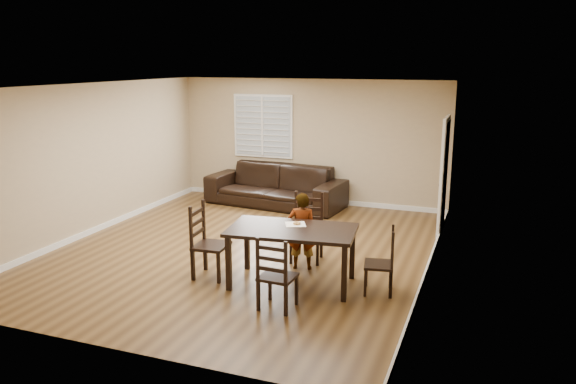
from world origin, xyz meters
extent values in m
plane|color=brown|center=(0.00, 0.00, 0.00)|extent=(7.00, 7.00, 0.00)
cube|color=tan|center=(0.00, 3.50, 1.35)|extent=(6.00, 0.04, 2.70)
cube|color=tan|center=(0.00, -3.50, 1.35)|extent=(6.00, 0.04, 2.70)
cube|color=tan|center=(-3.00, 0.00, 1.35)|extent=(0.04, 7.00, 2.70)
cube|color=tan|center=(3.00, 0.00, 1.35)|extent=(0.04, 7.00, 2.70)
cube|color=white|center=(0.00, 0.00, 2.70)|extent=(6.00, 7.00, 0.04)
cube|color=white|center=(-1.10, 3.45, 1.65)|extent=(1.40, 0.08, 1.40)
cube|color=white|center=(2.97, 2.20, 1.02)|extent=(0.06, 0.94, 2.05)
cylinder|color=#332114|center=(2.94, 1.90, 0.95)|extent=(0.06, 0.06, 0.02)
cube|color=white|center=(0.00, 3.48, 0.05)|extent=(6.00, 0.03, 0.10)
cube|color=white|center=(-2.98, 0.00, 0.05)|extent=(0.03, 7.00, 0.10)
cube|color=white|center=(2.98, 0.00, 0.05)|extent=(0.03, 7.00, 0.10)
cube|color=black|center=(1.25, -1.09, 0.80)|extent=(1.85, 1.18, 0.05)
cube|color=black|center=(0.50, -1.59, 0.39)|extent=(0.08, 0.08, 0.77)
cube|color=black|center=(2.08, -1.41, 0.39)|extent=(0.08, 0.08, 0.77)
cube|color=black|center=(0.41, -0.77, 0.39)|extent=(0.08, 0.08, 0.77)
cube|color=black|center=(1.99, -0.59, 0.39)|extent=(0.08, 0.08, 0.77)
cube|color=black|center=(1.13, -0.11, 0.46)|extent=(0.54, 0.51, 0.04)
cube|color=black|center=(1.10, 0.09, 0.54)|extent=(0.48, 0.11, 1.07)
cube|color=black|center=(0.95, -0.33, 0.22)|extent=(0.05, 0.05, 0.44)
cube|color=black|center=(1.37, -0.27, 0.22)|extent=(0.05, 0.05, 0.44)
cube|color=black|center=(0.90, 0.05, 0.22)|extent=(0.05, 0.05, 0.44)
cube|color=black|center=(1.31, 0.11, 0.22)|extent=(0.05, 0.05, 0.44)
cube|color=black|center=(1.34, -1.88, 0.42)|extent=(0.45, 0.43, 0.04)
cube|color=black|center=(1.33, -2.07, 0.48)|extent=(0.44, 0.06, 0.97)
cube|color=black|center=(1.54, -1.72, 0.20)|extent=(0.04, 0.04, 0.40)
cube|color=black|center=(1.16, -1.70, 0.20)|extent=(0.04, 0.04, 0.40)
cube|color=black|center=(1.52, -2.06, 0.20)|extent=(0.04, 0.04, 0.40)
cube|color=black|center=(1.14, -2.05, 0.20)|extent=(0.04, 0.04, 0.40)
cube|color=black|center=(0.05, -1.23, 0.47)|extent=(0.49, 0.52, 0.04)
cube|color=black|center=(-0.16, -1.24, 0.55)|extent=(0.08, 0.49, 1.09)
cube|color=black|center=(0.26, -1.43, 0.22)|extent=(0.05, 0.05, 0.45)
cube|color=black|center=(0.23, -1.00, 0.22)|extent=(0.05, 0.05, 0.45)
cube|color=black|center=(-0.13, -1.46, 0.22)|extent=(0.05, 0.05, 0.45)
cube|color=black|center=(-0.16, -1.03, 0.22)|extent=(0.05, 0.05, 0.45)
cube|color=black|center=(2.44, -0.95, 0.39)|extent=(0.45, 0.47, 0.04)
cube|color=black|center=(2.61, -0.92, 0.46)|extent=(0.11, 0.41, 0.92)
cube|color=black|center=(2.25, -0.80, 0.19)|extent=(0.04, 0.04, 0.38)
cube|color=black|center=(2.31, -1.15, 0.19)|extent=(0.04, 0.04, 0.38)
cube|color=black|center=(2.57, -0.74, 0.19)|extent=(0.04, 0.04, 0.38)
cube|color=black|center=(2.64, -1.10, 0.19)|extent=(0.04, 0.04, 0.38)
imported|color=gray|center=(1.17, -0.46, 0.59)|extent=(0.49, 0.38, 1.18)
cube|color=white|center=(1.22, -0.89, 0.82)|extent=(0.37, 0.37, 0.00)
torus|color=#C58B46|center=(1.24, -0.89, 0.84)|extent=(0.11, 0.11, 0.03)
torus|color=silver|center=(1.24, -0.89, 0.85)|extent=(0.10, 0.10, 0.02)
imported|color=black|center=(-0.60, 2.94, 0.43)|extent=(3.09, 1.49, 0.87)
camera|label=1|loc=(3.78, -8.08, 3.09)|focal=35.00mm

